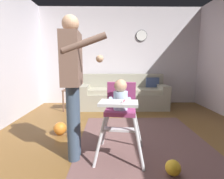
# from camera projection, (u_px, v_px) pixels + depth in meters

# --- Properties ---
(ground) EXTENTS (6.03, 7.28, 0.10)m
(ground) POSITION_uv_depth(u_px,v_px,m) (132.00, 154.00, 2.36)
(ground) COLOR brown
(wall_far) EXTENTS (5.23, 0.06, 2.67)m
(wall_far) POSITION_uv_depth(u_px,v_px,m) (120.00, 57.00, 4.98)
(wall_far) COLOR silver
(wall_far) RESTS_ON ground
(area_rug) EXTENTS (1.88, 2.72, 0.01)m
(area_rug) POSITION_uv_depth(u_px,v_px,m) (146.00, 149.00, 2.39)
(area_rug) COLOR brown
(area_rug) RESTS_ON ground
(couch) EXTENTS (2.20, 0.86, 0.86)m
(couch) POSITION_uv_depth(u_px,v_px,m) (124.00, 95.00, 4.62)
(couch) COLOR gray
(couch) RESTS_ON ground
(high_chair) EXTENTS (0.68, 0.78, 0.98)m
(high_chair) POSITION_uv_depth(u_px,v_px,m) (121.00, 104.00, 2.11)
(high_chair) COLOR silver
(high_chair) RESTS_ON ground
(adult_standing) EXTENTS (0.52, 0.49, 1.69)m
(adult_standing) POSITION_uv_depth(u_px,v_px,m) (73.00, 80.00, 2.05)
(adult_standing) COLOR #394A5E
(adult_standing) RESTS_ON ground
(toy_ball) EXTENTS (0.16, 0.16, 0.16)m
(toy_ball) POSITION_uv_depth(u_px,v_px,m) (173.00, 168.00, 1.83)
(toy_ball) COLOR gold
(toy_ball) RESTS_ON ground
(toy_ball_second) EXTENTS (0.21, 0.21, 0.21)m
(toy_ball_second) POSITION_uv_depth(u_px,v_px,m) (60.00, 128.00, 2.86)
(toy_ball_second) COLOR orange
(toy_ball_second) RESTS_ON ground
(side_table) EXTENTS (0.40, 0.40, 0.52)m
(side_table) POSITION_uv_depth(u_px,v_px,m) (72.00, 95.00, 4.31)
(side_table) COLOR brown
(side_table) RESTS_ON ground
(sippy_cup) EXTENTS (0.07, 0.07, 0.10)m
(sippy_cup) POSITION_uv_depth(u_px,v_px,m) (70.00, 87.00, 4.28)
(sippy_cup) COLOR #284CB7
(sippy_cup) RESTS_ON side_table
(wall_clock) EXTENTS (0.31, 0.04, 0.31)m
(wall_clock) POSITION_uv_depth(u_px,v_px,m) (141.00, 36.00, 4.86)
(wall_clock) COLOR white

